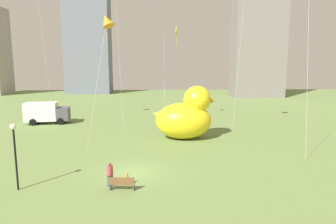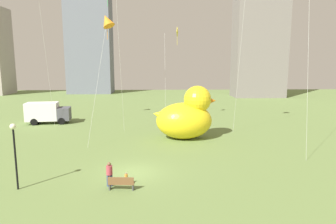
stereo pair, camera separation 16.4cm
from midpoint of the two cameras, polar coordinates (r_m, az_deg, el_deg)
name	(u,v)px [view 1 (the left image)]	position (r m, az deg, el deg)	size (l,w,h in m)	color
ground_plane	(134,173)	(23.09, -6.74, -11.32)	(140.00, 140.00, 0.00)	olive
park_bench	(122,183)	(20.10, -8.95, -13.13)	(1.70, 0.57, 0.90)	brown
person_adult	(110,173)	(20.65, -11.14, -11.27)	(0.41, 0.41, 1.66)	#38476B
person_child	(127,178)	(20.80, -8.02, -12.30)	(0.21, 0.21, 0.87)	silver
giant_inflatable_duck	(186,116)	(32.38, 3.24, -0.82)	(6.89, 4.42, 5.71)	yellow
lamppost	(14,144)	(21.46, -27.21, -5.40)	(0.38, 0.38, 4.35)	black
box_truck	(46,113)	(43.67, -22.11, -0.18)	(5.86, 2.98, 2.85)	white
city_skyline	(138,32)	(78.02, -5.67, 14.73)	(75.30, 17.77, 36.13)	#9E938C
kite_yellow	(175,37)	(41.88, 1.27, 14.05)	(1.83, 3.30, 12.81)	silver
kite_orange	(107,21)	(29.53, -11.69, 16.51)	(3.11, 3.04, 12.67)	silver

